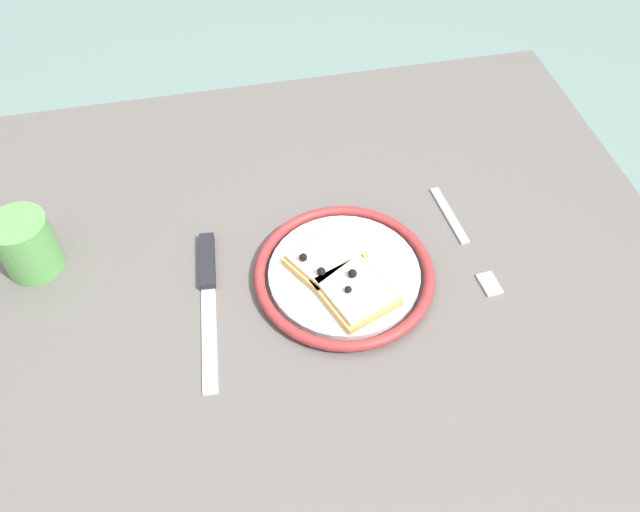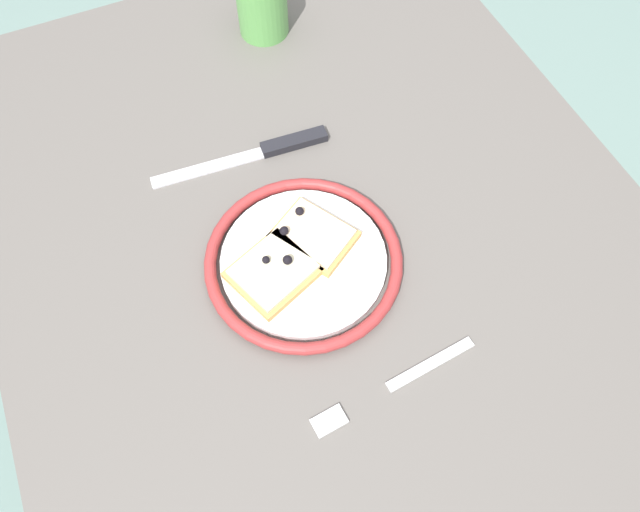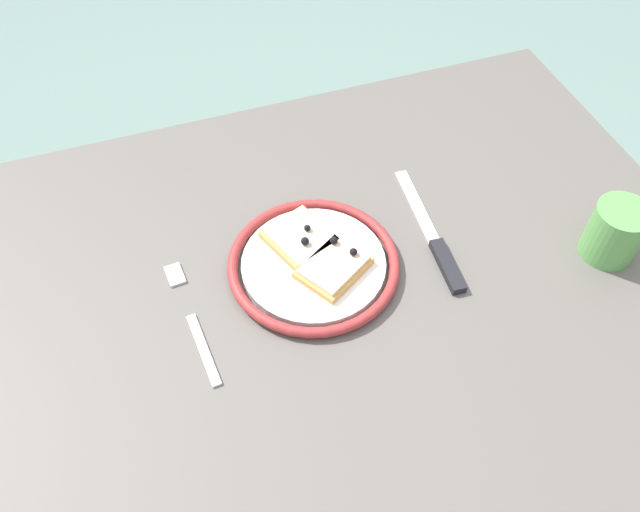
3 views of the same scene
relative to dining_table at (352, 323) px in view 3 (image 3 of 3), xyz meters
The scene contains 8 objects.
ground_plane 0.66m from the dining_table, ahead, with size 6.00×6.00×0.00m, color slate.
dining_table is the anchor object (origin of this frame).
plate 0.13m from the dining_table, 137.92° to the left, with size 0.24×0.24×0.02m.
pizza_slice_near 0.13m from the dining_table, 142.06° to the left, with size 0.11×0.11×0.03m.
pizza_slice_far 0.16m from the dining_table, 121.81° to the left, with size 0.11×0.11×0.03m.
knife 0.17m from the dining_table, ahead, with size 0.04×0.24×0.01m.
fork 0.24m from the dining_table, behind, with size 0.03×0.20×0.00m.
cup 0.39m from the dining_table, 10.53° to the right, with size 0.07×0.07×0.08m, color #599E4C.
Camera 3 is at (-0.21, -0.47, 1.47)m, focal length 36.23 mm.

